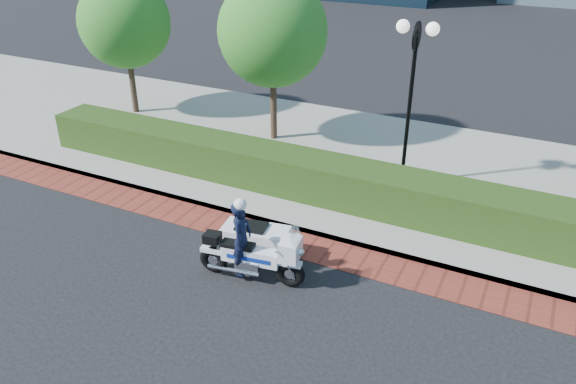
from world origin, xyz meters
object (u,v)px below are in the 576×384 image
at_px(lamppost, 412,80).
at_px(police_motorcycle, 252,244).
at_px(tree_b, 273,32).
at_px(tree_a, 125,22).

xyz_separation_m(lamppost, police_motorcycle, (-1.74, -4.94, -2.33)).
bearing_deg(tree_b, police_motorcycle, -66.13).
distance_m(lamppost, tree_b, 4.71).
bearing_deg(tree_b, lamppost, -16.11).
relative_size(lamppost, tree_a, 0.92).
height_order(lamppost, tree_a, tree_a).
bearing_deg(lamppost, tree_a, 172.59).
height_order(tree_a, police_motorcycle, tree_a).
bearing_deg(tree_b, tree_a, 180.00).
xyz_separation_m(tree_a, tree_b, (5.50, 0.00, 0.21)).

